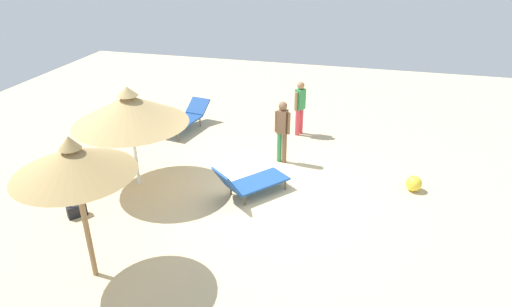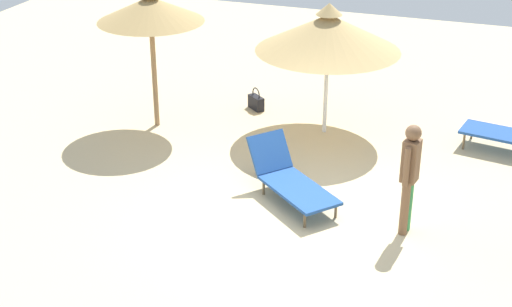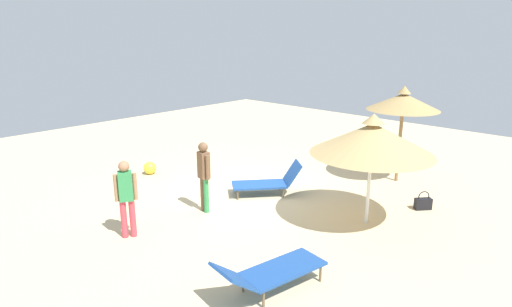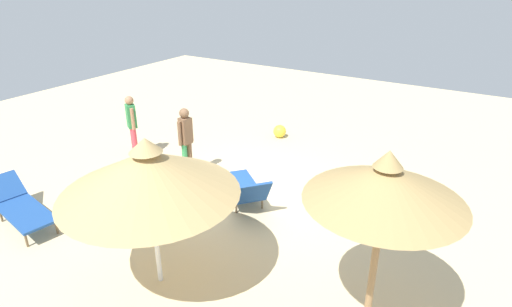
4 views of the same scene
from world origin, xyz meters
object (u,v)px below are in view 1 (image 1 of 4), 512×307
lounge_chair_front (186,118)px  person_standing_far_left (282,128)px  handbag (77,210)px  person_standing_near_left (300,105)px  beach_ball (414,184)px  parasol_umbrella_back (129,109)px  parasol_umbrella_edge (73,162)px  lounge_chair_far_right (249,182)px

lounge_chair_front → person_standing_far_left: (1.49, 3.41, 0.60)m
lounge_chair_front → handbag: (5.24, -0.45, -0.23)m
person_standing_near_left → beach_ball: (2.71, 3.29, -0.78)m
parasol_umbrella_back → handbag: size_ratio=5.70×
parasol_umbrella_edge → parasol_umbrella_back: 3.34m
person_standing_far_left → person_standing_near_left: person_standing_far_left is taller
person_standing_far_left → lounge_chair_front: bearing=-113.6°
handbag → person_standing_near_left: bearing=145.2°
lounge_chair_front → parasol_umbrella_edge: bearing=8.4°
parasol_umbrella_back → handbag: (1.64, -0.64, -1.83)m
parasol_umbrella_edge → handbag: bearing=-137.3°
parasol_umbrella_back → lounge_chair_front: parasol_umbrella_back is taller
parasol_umbrella_back → handbag: bearing=-21.2°
parasol_umbrella_back → beach_ball: 7.03m
handbag → parasol_umbrella_edge: bearing=42.7°
parasol_umbrella_back → parasol_umbrella_edge: bearing=14.1°
lounge_chair_front → beach_ball: 7.19m
person_standing_near_left → handbag: person_standing_near_left is taller
parasol_umbrella_back → person_standing_near_left: size_ratio=1.60×
person_standing_near_left → handbag: size_ratio=3.56×
lounge_chair_front → person_standing_far_left: 3.77m
handbag → beach_ball: 7.89m
beach_ball → lounge_chair_far_right: bearing=-72.2°
parasol_umbrella_edge → beach_ball: size_ratio=7.21×
lounge_chair_front → person_standing_far_left: person_standing_far_left is taller
lounge_chair_far_right → person_standing_near_left: (-3.93, 0.53, 0.60)m
handbag → beach_ball: size_ratio=1.23×
person_standing_far_left → beach_ball: 3.60m
person_standing_near_left → parasol_umbrella_edge: bearing=-19.2°
lounge_chair_front → person_standing_near_left: (-0.51, 3.55, 0.58)m
beach_ball → person_standing_near_left: bearing=-129.4°
handbag → parasol_umbrella_back: bearing=158.8°
handbag → beach_ball: (-3.04, 7.28, 0.03)m
parasol_umbrella_back → lounge_chair_far_right: bearing=93.5°
person_standing_far_left → person_standing_near_left: 2.00m
parasol_umbrella_edge → lounge_chair_far_right: size_ratio=1.52×
parasol_umbrella_back → handbag: parasol_umbrella_back is taller
person_standing_far_left → handbag: person_standing_far_left is taller
handbag → beach_ball: bearing=112.7°
person_standing_near_left → handbag: 7.05m
lounge_chair_far_right → parasol_umbrella_edge: bearing=-30.7°
lounge_chair_far_right → person_standing_near_left: bearing=172.3°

